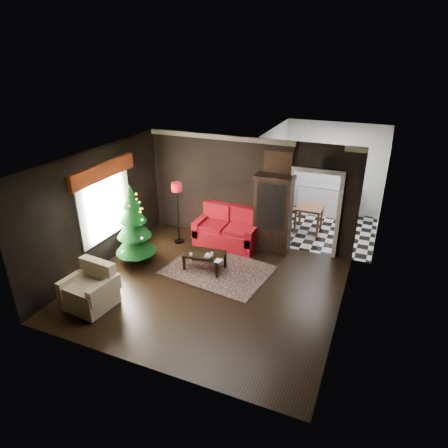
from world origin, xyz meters
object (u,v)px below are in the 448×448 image
at_px(loveseat, 227,227).
at_px(kitchen_table, 309,219).
at_px(wall_clock, 329,163).
at_px(teapot, 208,256).
at_px(christmas_tree, 133,224).
at_px(curio_cabinet, 273,215).
at_px(floor_lamp, 178,213).
at_px(armchair, 89,287).
at_px(coffee_table, 205,261).

distance_m(loveseat, kitchen_table, 2.45).
bearing_deg(kitchen_table, wall_clock, -66.25).
bearing_deg(loveseat, teapot, -83.32).
bearing_deg(teapot, wall_clock, 42.48).
xyz_separation_m(christmas_tree, kitchen_table, (3.42, 3.41, -0.68)).
bearing_deg(christmas_tree, loveseat, 47.33).
xyz_separation_m(loveseat, wall_clock, (2.35, 0.40, 1.88)).
xyz_separation_m(curio_cabinet, floor_lamp, (-2.40, -0.56, -0.12)).
xyz_separation_m(loveseat, christmas_tree, (-1.62, -1.76, 0.55)).
xyz_separation_m(curio_cabinet, kitchen_table, (0.65, 1.43, -0.57)).
xyz_separation_m(floor_lamp, wall_clock, (3.60, 0.74, 1.55)).
bearing_deg(christmas_tree, kitchen_table, 44.90).
bearing_deg(wall_clock, armchair, -133.83).
distance_m(floor_lamp, kitchen_table, 3.67).
height_order(loveseat, teapot, loveseat).
height_order(armchair, teapot, armchair).
bearing_deg(floor_lamp, christmas_tree, -104.52).
bearing_deg(curio_cabinet, wall_clock, 8.53).
distance_m(teapot, wall_clock, 3.48).
bearing_deg(armchair, coffee_table, 61.92).
bearing_deg(curio_cabinet, floor_lamp, -166.95).
xyz_separation_m(floor_lamp, armchair, (-0.21, -3.24, -0.37)).
relative_size(floor_lamp, wall_clock, 5.19).
distance_m(curio_cabinet, christmas_tree, 3.41).
bearing_deg(armchair, teapot, 55.80).
xyz_separation_m(armchair, wall_clock, (3.82, 3.97, 1.92)).
bearing_deg(wall_clock, coffee_table, -143.13).
bearing_deg(loveseat, curio_cabinet, 10.83).
distance_m(wall_clock, kitchen_table, 2.43).
relative_size(floor_lamp, christmas_tree, 0.91).
distance_m(armchair, coffee_table, 2.66).
height_order(loveseat, curio_cabinet, curio_cabinet).
distance_m(loveseat, curio_cabinet, 1.25).
xyz_separation_m(armchair, kitchen_table, (3.27, 5.22, -0.09)).
relative_size(curio_cabinet, coffee_table, 2.08).
bearing_deg(wall_clock, kitchen_table, 113.75).
height_order(floor_lamp, coffee_table, floor_lamp).
relative_size(christmas_tree, teapot, 10.89).
bearing_deg(wall_clock, loveseat, -170.34).
distance_m(teapot, kitchen_table, 3.62).
distance_m(christmas_tree, wall_clock, 4.71).
bearing_deg(armchair, christmas_tree, 100.37).
bearing_deg(teapot, loveseat, 96.68).
xyz_separation_m(loveseat, armchair, (-1.47, -3.57, -0.04)).
xyz_separation_m(teapot, wall_clock, (2.16, 1.98, 1.88)).
distance_m(armchair, teapot, 2.59).
relative_size(loveseat, wall_clock, 5.31).
xyz_separation_m(coffee_table, kitchen_table, (1.80, 3.01, 0.16)).
bearing_deg(kitchen_table, armchair, -122.01).
xyz_separation_m(coffee_table, teapot, (0.19, -0.22, 0.29)).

